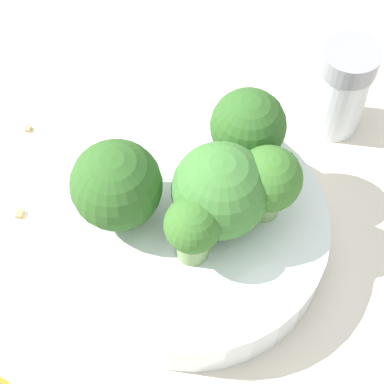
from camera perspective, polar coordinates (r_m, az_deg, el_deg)
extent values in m
plane|color=beige|center=(0.43, 0.00, -4.67)|extent=(3.00, 3.00, 0.00)
cylinder|color=silver|center=(0.41, 0.00, -3.55)|extent=(0.17, 0.17, 0.03)
cylinder|color=#7A9E5B|center=(0.37, 0.06, -4.40)|extent=(0.02, 0.02, 0.03)
sphere|color=#386B28|center=(0.36, 0.06, -2.95)|extent=(0.03, 0.03, 0.03)
cylinder|color=#84AD66|center=(0.39, 2.45, -1.55)|extent=(0.03, 0.03, 0.02)
sphere|color=#3D7533|center=(0.37, 2.56, 0.11)|extent=(0.06, 0.06, 0.06)
cylinder|color=#8EB770|center=(0.39, -6.45, -0.99)|extent=(0.02, 0.02, 0.02)
sphere|color=#2D5B23|center=(0.38, -6.74, 0.62)|extent=(0.05, 0.05, 0.05)
cylinder|color=#8EB770|center=(0.41, 4.79, 3.96)|extent=(0.02, 0.02, 0.03)
sphere|color=#2D5B23|center=(0.39, 5.01, 5.88)|extent=(0.05, 0.05, 0.05)
cylinder|color=#84AD66|center=(0.39, 6.54, -0.54)|extent=(0.03, 0.03, 0.03)
sphere|color=#386B28|center=(0.37, 6.85, 1.18)|extent=(0.04, 0.04, 0.04)
cylinder|color=silver|center=(0.47, 12.93, 8.24)|extent=(0.04, 0.04, 0.06)
cylinder|color=gray|center=(0.45, 13.84, 11.34)|extent=(0.04, 0.04, 0.02)
cube|color=tan|center=(0.45, -15.12, -1.76)|extent=(0.01, 0.01, 0.01)
cube|color=tan|center=(0.49, -14.39, 5.57)|extent=(0.01, 0.00, 0.01)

